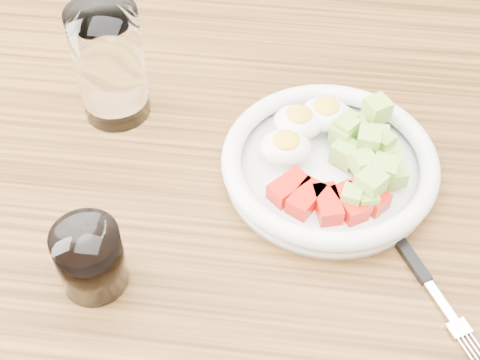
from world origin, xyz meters
name	(u,v)px	position (x,y,z in m)	size (l,w,h in m)	color
dining_table	(247,254)	(0.00, 0.00, 0.67)	(1.50, 0.90, 0.77)	brown
bowl	(330,160)	(0.09, 0.06, 0.79)	(0.25, 0.25, 0.06)	white
fork	(417,267)	(0.19, -0.06, 0.77)	(0.11, 0.17, 0.01)	black
water_glass	(110,64)	(-0.18, 0.13, 0.84)	(0.08, 0.08, 0.15)	white
coffee_glass	(90,259)	(-0.14, -0.12, 0.81)	(0.07, 0.07, 0.08)	white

